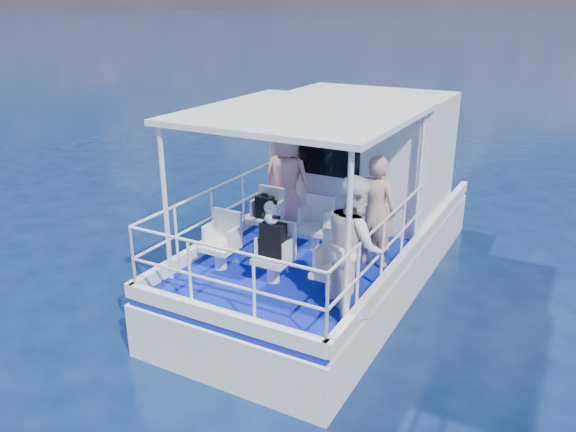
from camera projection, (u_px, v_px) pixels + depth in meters
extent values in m
plane|color=#08153D|center=(307.00, 303.00, 9.16)|extent=(2000.00, 2000.00, 0.00)
cube|color=white|center=(333.00, 279.00, 9.99)|extent=(3.00, 7.00, 1.60)
cube|color=navy|center=(334.00, 235.00, 9.69)|extent=(2.90, 6.90, 0.10)
cube|color=white|center=(365.00, 154.00, 10.36)|extent=(2.85, 2.00, 2.20)
cube|color=white|center=(304.00, 113.00, 7.90)|extent=(3.00, 3.20, 0.08)
cylinder|color=white|center=(165.00, 205.00, 7.67)|extent=(0.07, 0.07, 2.20)
cylinder|color=white|center=(348.00, 242.00, 6.46)|extent=(0.07, 0.07, 2.20)
cylinder|color=white|center=(272.00, 158.00, 10.05)|extent=(0.07, 0.07, 2.20)
cylinder|color=white|center=(419.00, 179.00, 8.85)|extent=(0.07, 0.07, 2.20)
cube|color=silver|center=(265.00, 228.00, 9.35)|extent=(0.48, 0.46, 0.38)
cube|color=silver|center=(314.00, 238.00, 8.95)|extent=(0.48, 0.46, 0.38)
cube|color=silver|center=(367.00, 249.00, 8.54)|extent=(0.48, 0.46, 0.38)
cube|color=silver|center=(220.00, 256.00, 8.28)|extent=(0.48, 0.46, 0.38)
cube|color=silver|center=(273.00, 269.00, 7.88)|extent=(0.48, 0.46, 0.38)
cube|color=silver|center=(332.00, 283.00, 7.47)|extent=(0.48, 0.46, 0.38)
imported|color=#E5A094|center=(287.00, 179.00, 9.61)|extent=(0.67, 0.50, 1.74)
imported|color=tan|center=(375.00, 212.00, 8.15)|extent=(0.62, 0.41, 1.70)
imported|color=white|center=(354.00, 244.00, 6.94)|extent=(1.06, 1.09, 1.77)
cube|color=black|center=(265.00, 207.00, 9.19)|extent=(0.28, 0.16, 0.37)
cube|color=black|center=(273.00, 241.00, 7.69)|extent=(0.34, 0.19, 0.51)
cube|color=black|center=(264.00, 195.00, 9.11)|extent=(0.09, 0.06, 0.06)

